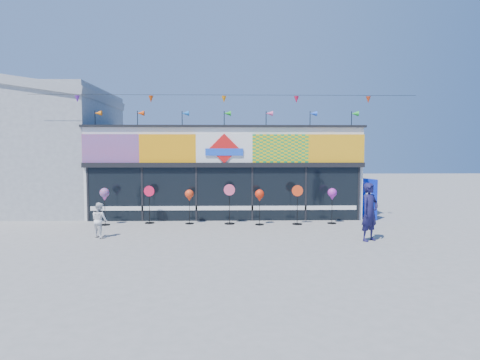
{
  "coord_description": "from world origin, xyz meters",
  "views": [
    {
      "loc": [
        0.23,
        -14.81,
        3.03
      ],
      "look_at": [
        0.64,
        2.0,
        1.85
      ],
      "focal_mm": 32.0,
      "sensor_mm": 36.0,
      "label": 1
    }
  ],
  "objects_px": {
    "spinner_2": "(189,196)",
    "spinner_5": "(297,204)",
    "adult_man": "(370,212)",
    "spinner_0": "(105,195)",
    "spinner_3": "(229,203)",
    "blue_sign": "(370,199)",
    "spinner_6": "(332,195)",
    "spinner_4": "(260,197)",
    "spinner_1": "(149,204)",
    "child": "(100,220)"
  },
  "relations": [
    {
      "from": "spinner_3",
      "to": "adult_man",
      "type": "height_order",
      "value": "adult_man"
    },
    {
      "from": "spinner_1",
      "to": "spinner_2",
      "type": "xyz_separation_m",
      "value": [
        1.67,
        -0.17,
        0.31
      ]
    },
    {
      "from": "spinner_3",
      "to": "blue_sign",
      "type": "bearing_deg",
      "value": 10.29
    },
    {
      "from": "spinner_0",
      "to": "spinner_3",
      "type": "height_order",
      "value": "spinner_3"
    },
    {
      "from": "spinner_4",
      "to": "child",
      "type": "xyz_separation_m",
      "value": [
        -5.72,
        -2.38,
        -0.54
      ]
    },
    {
      "from": "spinner_1",
      "to": "spinner_6",
      "type": "relative_size",
      "value": 1.06
    },
    {
      "from": "spinner_5",
      "to": "adult_man",
      "type": "relative_size",
      "value": 0.83
    },
    {
      "from": "spinner_3",
      "to": "child",
      "type": "height_order",
      "value": "spinner_3"
    },
    {
      "from": "spinner_3",
      "to": "spinner_4",
      "type": "height_order",
      "value": "spinner_3"
    },
    {
      "from": "spinner_1",
      "to": "spinner_5",
      "type": "xyz_separation_m",
      "value": [
        6.08,
        -0.42,
        0.02
      ]
    },
    {
      "from": "spinner_4",
      "to": "spinner_6",
      "type": "relative_size",
      "value": 0.98
    },
    {
      "from": "spinner_2",
      "to": "spinner_5",
      "type": "bearing_deg",
      "value": -3.16
    },
    {
      "from": "adult_man",
      "to": "spinner_0",
      "type": "bearing_deg",
      "value": 127.46
    },
    {
      "from": "spinner_0",
      "to": "adult_man",
      "type": "relative_size",
      "value": 0.78
    },
    {
      "from": "adult_man",
      "to": "child",
      "type": "height_order",
      "value": "adult_man"
    },
    {
      "from": "spinner_1",
      "to": "spinner_5",
      "type": "relative_size",
      "value": 0.97
    },
    {
      "from": "spinner_3",
      "to": "spinner_6",
      "type": "xyz_separation_m",
      "value": [
        4.23,
        0.0,
        0.31
      ]
    },
    {
      "from": "spinner_6",
      "to": "child",
      "type": "bearing_deg",
      "value": -163.37
    },
    {
      "from": "spinner_2",
      "to": "spinner_4",
      "type": "relative_size",
      "value": 0.98
    },
    {
      "from": "spinner_1",
      "to": "adult_man",
      "type": "bearing_deg",
      "value": -24.45
    },
    {
      "from": "child",
      "to": "spinner_6",
      "type": "bearing_deg",
      "value": -123.5
    },
    {
      "from": "spinner_0",
      "to": "child",
      "type": "bearing_deg",
      "value": -77.9
    },
    {
      "from": "spinner_6",
      "to": "spinner_5",
      "type": "bearing_deg",
      "value": -173.58
    },
    {
      "from": "spinner_2",
      "to": "child",
      "type": "relative_size",
      "value": 1.16
    },
    {
      "from": "spinner_2",
      "to": "spinner_5",
      "type": "xyz_separation_m",
      "value": [
        4.41,
        -0.24,
        -0.28
      ]
    },
    {
      "from": "blue_sign",
      "to": "spinner_6",
      "type": "xyz_separation_m",
      "value": [
        -1.94,
        -1.12,
        0.28
      ]
    },
    {
      "from": "spinner_1",
      "to": "child",
      "type": "distance_m",
      "value": 3.1
    },
    {
      "from": "spinner_2",
      "to": "spinner_1",
      "type": "bearing_deg",
      "value": 174.08
    },
    {
      "from": "spinner_5",
      "to": "spinner_6",
      "type": "relative_size",
      "value": 1.1
    },
    {
      "from": "spinner_0",
      "to": "spinner_4",
      "type": "relative_size",
      "value": 1.05
    },
    {
      "from": "spinner_1",
      "to": "spinner_2",
      "type": "bearing_deg",
      "value": -5.92
    },
    {
      "from": "spinner_2",
      "to": "spinner_3",
      "type": "xyz_separation_m",
      "value": [
        1.65,
        -0.08,
        -0.27
      ]
    },
    {
      "from": "spinner_5",
      "to": "child",
      "type": "bearing_deg",
      "value": -161.41
    },
    {
      "from": "spinner_1",
      "to": "spinner_4",
      "type": "xyz_separation_m",
      "value": [
        4.53,
        -0.48,
        0.33
      ]
    },
    {
      "from": "spinner_5",
      "to": "spinner_6",
      "type": "bearing_deg",
      "value": 6.42
    },
    {
      "from": "spinner_2",
      "to": "spinner_4",
      "type": "height_order",
      "value": "spinner_4"
    },
    {
      "from": "blue_sign",
      "to": "spinner_0",
      "type": "height_order",
      "value": "blue_sign"
    },
    {
      "from": "blue_sign",
      "to": "adult_man",
      "type": "relative_size",
      "value": 0.91
    },
    {
      "from": "spinner_1",
      "to": "spinner_6",
      "type": "height_order",
      "value": "spinner_1"
    },
    {
      "from": "spinner_0",
      "to": "spinner_4",
      "type": "height_order",
      "value": "spinner_0"
    },
    {
      "from": "spinner_4",
      "to": "adult_man",
      "type": "height_order",
      "value": "adult_man"
    },
    {
      "from": "child",
      "to": "spinner_2",
      "type": "bearing_deg",
      "value": -96.89
    },
    {
      "from": "spinner_3",
      "to": "spinner_0",
      "type": "bearing_deg",
      "value": -178.39
    },
    {
      "from": "spinner_0",
      "to": "child",
      "type": "height_order",
      "value": "spinner_0"
    },
    {
      "from": "spinner_1",
      "to": "adult_man",
      "type": "relative_size",
      "value": 0.8
    },
    {
      "from": "spinner_4",
      "to": "child",
      "type": "distance_m",
      "value": 6.22
    },
    {
      "from": "spinner_4",
      "to": "spinner_3",
      "type": "bearing_deg",
      "value": 169.53
    },
    {
      "from": "spinner_1",
      "to": "spinner_6",
      "type": "xyz_separation_m",
      "value": [
        7.54,
        -0.25,
        0.35
      ]
    },
    {
      "from": "blue_sign",
      "to": "child",
      "type": "height_order",
      "value": "blue_sign"
    },
    {
      "from": "spinner_6",
      "to": "blue_sign",
      "type": "bearing_deg",
      "value": 30.0
    }
  ]
}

